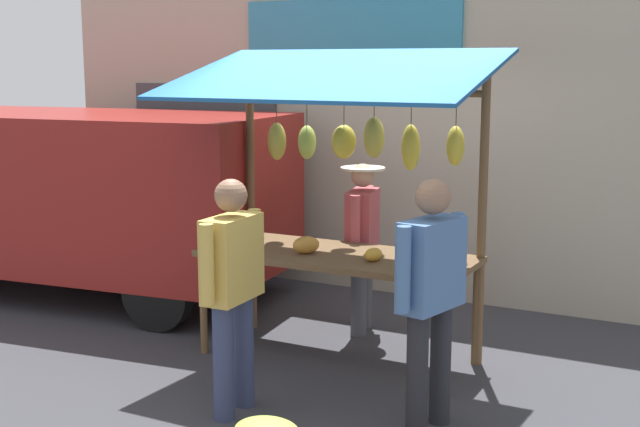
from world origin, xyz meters
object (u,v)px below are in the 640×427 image
at_px(shopper_in_striped_shirt, 431,287).
at_px(shopper_with_ponytail, 232,280).
at_px(parked_van, 62,186).
at_px(vendor_with_sunhat, 362,235).
at_px(market_stall, 342,170).

bearing_deg(shopper_in_striped_shirt, shopper_with_ponytail, 118.59).
bearing_deg(parked_van, shopper_in_striped_shirt, 155.55).
distance_m(vendor_with_sunhat, parked_van, 3.38).
xyz_separation_m(shopper_in_striped_shirt, shopper_with_ponytail, (1.28, 0.36, -0.03)).
bearing_deg(shopper_with_ponytail, vendor_with_sunhat, -2.25).
bearing_deg(shopper_in_striped_shirt, parked_van, 84.89).
height_order(market_stall, vendor_with_sunhat, market_stall).
xyz_separation_m(shopper_in_striped_shirt, parked_van, (4.63, -1.52, 0.15)).
bearing_deg(shopper_in_striped_shirt, vendor_with_sunhat, 49.77).
bearing_deg(vendor_with_sunhat, parked_van, -99.10).
height_order(vendor_with_sunhat, parked_van, parked_van).
relative_size(market_stall, parked_van, 0.55).
bearing_deg(market_stall, parked_van, -8.49).
distance_m(market_stall, shopper_in_striped_shirt, 1.61).
xyz_separation_m(market_stall, shopper_in_striped_shirt, (-1.12, 1.00, -0.58)).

